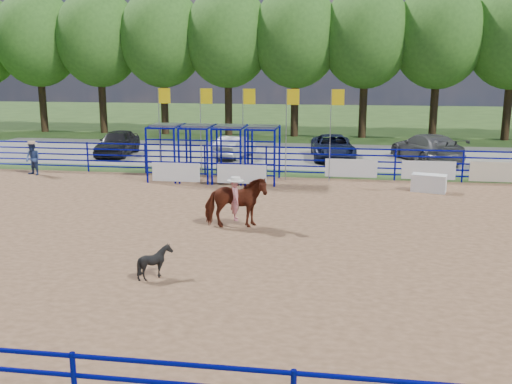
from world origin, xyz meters
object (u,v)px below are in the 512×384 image
Objects in this scene: car_c at (333,147)px; calf at (155,262)px; car_b at (235,147)px; car_a at (118,143)px; horse_and_rider at (236,200)px; car_d at (426,148)px; announcer_table at (429,183)px; spectator_cowboy at (33,158)px.

calf is at bearing -108.09° from car_c.
car_c is at bearing -166.50° from car_b.
calf is 0.19× the size of car_a.
car_d is (8.03, 14.47, -0.15)m from horse_and_rider.
spectator_cowboy is (-18.44, 0.98, 0.46)m from announcer_table.
spectator_cowboy is at bearing 176.96° from announcer_table.
calf is 20.66m from car_a.
calf is at bearing -103.79° from horse_and_rider.
spectator_cowboy reaches higher than car_d.
car_b is (-9.79, 7.76, 0.24)m from announcer_table.
car_d is at bearing -6.26° from car_c.
announcer_table is 0.26× the size of car_d.
announcer_table is 18.39m from car_a.
car_a is 12.61m from car_c.
horse_and_rider is 0.54× the size of car_a.
horse_and_rider is 2.78× the size of calf.
car_a is at bearing 23.82° from calf.
car_d is at bearing 19.79° from spectator_cowboy.
car_a is at bearing 124.69° from horse_and_rider.
spectator_cowboy is at bearing 49.50° from car_b.
car_d is at bearing -2.40° from car_a.
car_c reaches higher than calf.
car_b is 0.71× the size of car_d.
spectator_cowboy is at bearing -160.06° from car_c.
car_c is (4.06, 19.25, 0.25)m from calf.
spectator_cowboy is 0.33× the size of car_c.
car_c is at bearing -1.78° from car_a.
horse_and_rider reaches higher than car_d.
car_a is (-16.78, 7.52, 0.36)m from announcer_table.
spectator_cowboy reaches higher than calf.
calf is (-8.24, -11.28, 0.05)m from announcer_table.
car_d reaches higher than car_b.
car_d is (10.75, 0.20, 0.15)m from car_b.
announcer_table is at bearing -3.04° from spectator_cowboy.
announcer_table is at bearing 42.65° from horse_and_rider.
horse_and_rider is at bearing 112.19° from car_b.
car_d reaches higher than car_a.
announcer_table is at bearing -68.51° from car_c.
car_a is at bearing 175.87° from car_c.
car_d is (0.96, 7.96, 0.39)m from announcer_table.
car_c is (14.27, 6.99, -0.16)m from spectator_cowboy.
horse_and_rider is 17.07m from car_a.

